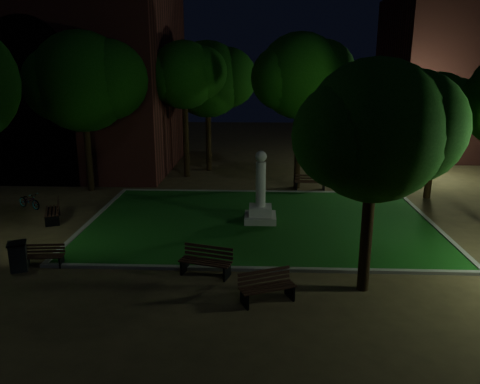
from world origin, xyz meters
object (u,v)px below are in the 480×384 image
(bench_near_left, at_px, (206,262))
(trash_bin, at_px, (18,256))
(monument, at_px, (260,202))
(bench_west_near, at_px, (44,256))
(bench_left_side, at_px, (54,211))
(bench_far_side, at_px, (310,183))
(bicycle, at_px, (29,201))
(bench_near_right, at_px, (267,287))

(bench_near_left, bearing_deg, trash_bin, -164.20)
(monument, relative_size, bench_west_near, 2.26)
(bench_left_side, xyz_separation_m, bench_far_side, (12.17, 5.90, 0.00))
(trash_bin, bearing_deg, bench_far_side, 45.04)
(bicycle, bearing_deg, bench_far_side, -46.26)
(bench_near_right, relative_size, bench_far_side, 1.01)
(monument, distance_m, bench_far_side, 6.42)
(bench_far_side, bearing_deg, trash_bin, 45.99)
(monument, relative_size, bicycle, 2.13)
(bench_near_left, bearing_deg, bicycle, 159.54)
(bench_left_side, distance_m, trash_bin, 5.35)
(bench_west_near, relative_size, bench_left_side, 0.77)
(bench_near_right, bearing_deg, bench_west_near, 140.89)
(bench_near_right, xyz_separation_m, trash_bin, (-8.51, 1.81, 0.08))
(bench_west_near, bearing_deg, trash_bin, -156.24)
(bench_west_near, xyz_separation_m, bench_left_side, (-1.75, 4.85, 0.09))
(bench_west_near, distance_m, trash_bin, 0.83)
(bench_near_right, xyz_separation_m, bicycle, (-11.59, 8.92, -0.04))
(bench_left_side, height_order, bench_far_side, bench_far_side)
(monument, height_order, bench_far_side, monument)
(bench_near_right, height_order, bench_far_side, bench_far_side)
(bench_west_near, height_order, trash_bin, trash_bin)
(bench_left_side, relative_size, bench_far_side, 1.04)
(bench_left_side, bearing_deg, bench_near_right, 31.42)
(bench_near_left, xyz_separation_m, bicycle, (-9.58, 7.17, -0.06))
(bench_left_side, bearing_deg, bench_west_near, -2.25)
(trash_bin, height_order, bicycle, trash_bin)
(bicycle, bearing_deg, monument, -70.66)
(bench_west_near, bearing_deg, bicycle, 113.75)
(bench_near_right, height_order, bench_west_near, bench_near_right)
(bench_far_side, height_order, trash_bin, trash_bin)
(monument, xyz_separation_m, bench_left_side, (-9.35, -0.15, -0.51))
(trash_bin, bearing_deg, bicycle, 113.47)
(bench_near_left, xyz_separation_m, bench_far_side, (4.64, 11.21, -0.00))
(bench_near_left, bearing_deg, monument, 87.89)
(bench_near_right, height_order, bench_left_side, bench_left_side)
(trash_bin, bearing_deg, bench_near_left, -0.54)
(bench_west_near, distance_m, bench_left_side, 5.15)
(bench_left_side, bearing_deg, monument, 68.81)
(bench_near_left, height_order, bench_near_right, bench_near_left)
(bench_near_left, xyz_separation_m, trash_bin, (-6.49, 0.06, 0.06))
(bench_near_left, height_order, bicycle, bench_near_left)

